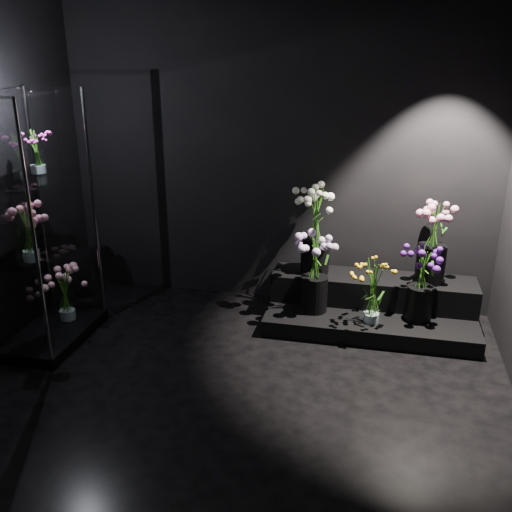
% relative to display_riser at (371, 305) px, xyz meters
% --- Properties ---
extents(floor, '(4.00, 4.00, 0.00)m').
position_rel_display_riser_xyz_m(floor, '(-0.94, -1.64, -0.17)').
color(floor, black).
rests_on(floor, ground).
extents(wall_back, '(4.00, 0.00, 4.00)m').
position_rel_display_riser_xyz_m(wall_back, '(-0.94, 0.36, 1.23)').
color(wall_back, black).
rests_on(wall_back, floor).
extents(wall_front, '(4.00, 0.00, 4.00)m').
position_rel_display_riser_xyz_m(wall_front, '(-0.94, -3.64, 1.23)').
color(wall_front, black).
rests_on(wall_front, floor).
extents(display_riser, '(1.82, 0.81, 0.40)m').
position_rel_display_riser_xyz_m(display_riser, '(0.00, 0.00, 0.00)').
color(display_riser, black).
rests_on(display_riser, floor).
extents(display_case, '(0.56, 0.93, 2.05)m').
position_rel_display_riser_xyz_m(display_case, '(-2.64, -0.90, 0.86)').
color(display_case, black).
rests_on(display_case, floor).
extents(bouquet_orange_bells, '(0.30, 0.30, 0.55)m').
position_rel_display_riser_xyz_m(bouquet_orange_bells, '(0.01, -0.29, 0.27)').
color(bouquet_orange_bells, white).
rests_on(bouquet_orange_bells, display_riser).
extents(bouquet_lilac, '(0.46, 0.46, 0.68)m').
position_rel_display_riser_xyz_m(bouquet_lilac, '(-0.50, -0.17, 0.39)').
color(bouquet_lilac, black).
rests_on(bouquet_lilac, display_riser).
extents(bouquet_purple, '(0.35, 0.35, 0.65)m').
position_rel_display_riser_xyz_m(bouquet_purple, '(0.40, -0.17, 0.35)').
color(bouquet_purple, black).
rests_on(bouquet_purple, display_riser).
extents(bouquet_cream_roses, '(0.44, 0.44, 0.80)m').
position_rel_display_riser_xyz_m(bouquet_cream_roses, '(-0.54, 0.11, 0.69)').
color(bouquet_cream_roses, black).
rests_on(bouquet_cream_roses, display_riser).
extents(bouquet_pink_roses, '(0.49, 0.49, 0.72)m').
position_rel_display_riser_xyz_m(bouquet_pink_roses, '(0.48, 0.10, 0.65)').
color(bouquet_pink_roses, black).
rests_on(bouquet_pink_roses, display_riser).
extents(bouquet_case_pink, '(0.36, 0.36, 0.42)m').
position_rel_display_riser_xyz_m(bouquet_case_pink, '(-2.59, -1.11, 0.86)').
color(bouquet_case_pink, white).
rests_on(bouquet_case_pink, display_case).
extents(bouquet_case_magenta, '(0.29, 0.29, 0.34)m').
position_rel_display_riser_xyz_m(bouquet_case_magenta, '(-2.67, -0.75, 1.42)').
color(bouquet_case_magenta, white).
rests_on(bouquet_case_magenta, display_case).
extents(bouquet_case_base_pink, '(0.36, 0.36, 0.45)m').
position_rel_display_riser_xyz_m(bouquet_case_base_pink, '(-2.61, -0.70, 0.17)').
color(bouquet_case_base_pink, white).
rests_on(bouquet_case_base_pink, display_case).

